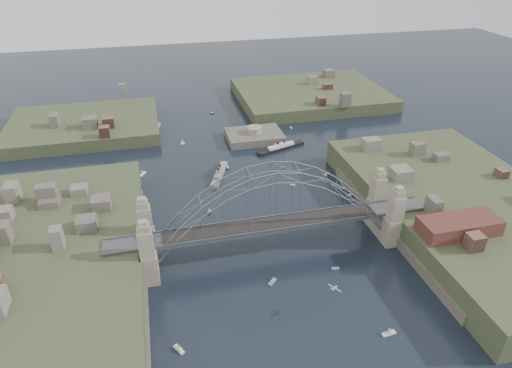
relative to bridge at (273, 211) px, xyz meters
The scene contains 27 objects.
ground 12.32m from the bridge, ahead, with size 500.00×500.00×0.00m, color black.
bridge is the anchor object (origin of this frame).
shore_west 58.25m from the bridge, behind, with size 50.50×90.00×12.00m.
shore_east 58.25m from the bridge, ahead, with size 50.50×90.00×12.00m.
headland_nw 110.41m from the bridge, 120.07° to the left, with size 60.00×45.00×9.00m, color #3B4328.
headland_ne 121.38m from the bridge, 65.56° to the left, with size 70.00×55.00×9.50m, color #3B4328.
fort_island 72.14m from the bridge, 80.27° to the left, with size 22.00×16.00×9.40m.
wharf_shed 46.23m from the bridge, 17.65° to the right, with size 20.00×8.00×4.00m, color #592D26.
finger_pier 49.40m from the bridge, 35.68° to the right, with size 4.00×22.00×1.40m, color #454648.
naval_cruiser_near 45.32m from the bridge, 98.94° to the left, with size 8.57×17.32×5.30m.
naval_cruiser_far 91.72m from the bridge, 107.08° to the left, with size 5.74×16.33×5.48m.
ocean_liner 62.81m from the bridge, 71.41° to the left, with size 20.31×9.27×5.03m.
aeroplane 26.06m from the bridge, 74.57° to the right, with size 2.05×2.99×0.49m.
small_boat_a 28.19m from the bridge, 122.03° to the left, with size 1.57×2.69×1.43m.
small_boat_b 36.79m from the bridge, 63.25° to the left, with size 1.63×1.16×0.45m.
small_boat_c 17.51m from the bridge, 105.15° to the right, with size 2.56×2.52×0.45m.
small_boat_d 47.56m from the bridge, 50.42° to the left, with size 2.43×2.30×1.43m.
small_boat_e 61.22m from the bridge, 122.84° to the left, with size 2.99×3.55×2.38m.
small_boat_f 49.18m from the bridge, 93.79° to the left, with size 1.45×1.62×2.38m.
small_boat_g 38.62m from the bridge, 63.79° to the right, with size 3.16×1.33×2.38m.
small_boat_h 75.30m from the bridge, 102.90° to the left, with size 1.86×1.91×2.38m.
small_boat_i 39.57m from the bridge, 32.90° to the left, with size 2.19×1.06×1.43m.
small_boat_j 39.83m from the bridge, 135.17° to the right, with size 2.28×2.90×1.43m.
small_boat_k 103.07m from the bridge, 90.10° to the left, with size 2.05×1.20×1.43m.
small_boat_l 52.82m from the bridge, 146.30° to the left, with size 2.40×1.23×0.45m.
small_boat_m 21.25m from the bridge, 40.11° to the right, with size 1.99×0.91×0.45m.
small_boat_n 83.86m from the bridge, 68.96° to the left, with size 1.34×2.76×0.45m.
Camera 1 is at (-26.17, -89.81, 73.93)m, focal length 31.25 mm.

